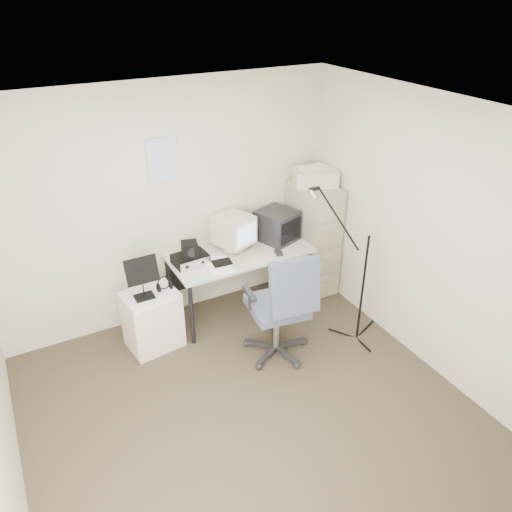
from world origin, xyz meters
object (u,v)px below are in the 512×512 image
desk (241,281)px  office_chair (277,304)px  side_cart (153,320)px  filing_cabinet (313,238)px

desk → office_chair: bearing=-92.1°
side_cart → filing_cabinet: bearing=-2.6°
filing_cabinet → office_chair: 1.30m
side_cart → desk: bearing=0.2°
filing_cabinet → desk: bearing=-178.2°
filing_cabinet → side_cart: size_ratio=2.09×
filing_cabinet → side_cart: 2.04m
filing_cabinet → office_chair: bearing=-138.9°
filing_cabinet → desk: (-0.95, -0.03, -0.29)m
filing_cabinet → office_chair: size_ratio=1.13×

